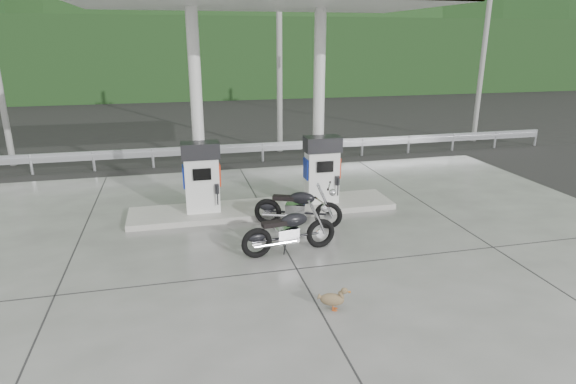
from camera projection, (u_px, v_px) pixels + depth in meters
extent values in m
plane|color=black|center=(285.00, 250.00, 10.58)|extent=(160.00, 160.00, 0.00)
cube|color=#62625D|center=(285.00, 249.00, 10.57)|extent=(18.00, 14.00, 0.02)
cube|color=gray|center=(264.00, 208.00, 12.86)|extent=(7.00, 1.40, 0.15)
cylinder|color=white|center=(197.00, 112.00, 12.09)|extent=(0.30, 0.30, 5.00)
cylinder|color=white|center=(319.00, 108.00, 12.81)|extent=(0.30, 0.30, 5.00)
cube|color=black|center=(226.00, 144.00, 21.23)|extent=(60.00, 7.00, 0.01)
cylinder|color=gray|center=(279.00, 50.00, 18.60)|extent=(0.22, 0.22, 8.00)
cylinder|color=gray|center=(484.00, 49.00, 20.61)|extent=(0.22, 0.22, 8.00)
cube|color=black|center=(197.00, 58.00, 37.45)|extent=(80.00, 6.00, 6.00)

